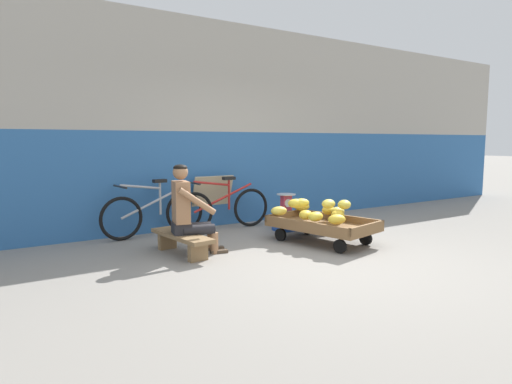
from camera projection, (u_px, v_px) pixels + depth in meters
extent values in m
plane|color=gray|center=(321.00, 262.00, 5.20)|extent=(80.00, 80.00, 0.00)
cube|color=#2D609E|center=(211.00, 179.00, 7.48)|extent=(16.00, 0.30, 1.58)
cube|color=#A8A399|center=(210.00, 77.00, 7.29)|extent=(16.00, 0.30, 1.80)
cube|color=brown|center=(322.00, 226.00, 6.16)|extent=(1.14, 1.59, 0.05)
cube|color=brown|center=(305.00, 225.00, 5.87)|extent=(0.36, 1.41, 0.10)
cube|color=brown|center=(339.00, 218.00, 6.44)|extent=(0.36, 1.41, 0.10)
cube|color=brown|center=(285.00, 215.00, 6.64)|extent=(0.83, 0.23, 0.10)
cube|color=brown|center=(367.00, 228.00, 5.67)|extent=(0.83, 0.23, 0.10)
cylinder|color=black|center=(281.00, 235.00, 6.31)|extent=(0.09, 0.19, 0.18)
cylinder|color=black|center=(308.00, 228.00, 6.76)|extent=(0.09, 0.19, 0.18)
cylinder|color=black|center=(340.00, 246.00, 5.61)|extent=(0.09, 0.19, 0.18)
cylinder|color=black|center=(366.00, 239.00, 6.05)|extent=(0.09, 0.19, 0.18)
ellipsoid|color=gold|center=(302.00, 207.00, 6.75)|extent=(0.27, 0.23, 0.13)
ellipsoid|color=yellow|center=(338.00, 211.00, 6.29)|extent=(0.28, 0.25, 0.13)
ellipsoid|color=gold|center=(337.00, 219.00, 5.65)|extent=(0.27, 0.23, 0.13)
ellipsoid|color=gold|center=(328.00, 210.00, 6.41)|extent=(0.30, 0.28, 0.13)
ellipsoid|color=gold|center=(338.00, 215.00, 5.98)|extent=(0.30, 0.29, 0.13)
ellipsoid|color=gold|center=(316.00, 217.00, 5.86)|extent=(0.28, 0.24, 0.13)
ellipsoid|color=yellow|center=(279.00, 211.00, 6.33)|extent=(0.28, 0.23, 0.13)
ellipsoid|color=gold|center=(306.00, 215.00, 6.00)|extent=(0.30, 0.29, 0.13)
ellipsoid|color=gold|center=(301.00, 203.00, 6.22)|extent=(0.26, 0.21, 0.13)
ellipsoid|color=gold|center=(344.00, 205.00, 6.06)|extent=(0.30, 0.29, 0.13)
ellipsoid|color=gold|center=(296.00, 203.00, 6.21)|extent=(0.26, 0.21, 0.13)
ellipsoid|color=yellow|center=(329.00, 204.00, 6.09)|extent=(0.30, 0.28, 0.13)
cube|color=olive|center=(182.00, 235.00, 5.53)|extent=(0.42, 1.13, 0.05)
cube|color=olive|center=(167.00, 241.00, 5.84)|extent=(0.25, 0.11, 0.22)
cube|color=olive|center=(198.00, 252.00, 5.25)|extent=(0.25, 0.11, 0.22)
cylinder|color=#9E704C|center=(211.00, 240.00, 5.76)|extent=(0.10, 0.10, 0.27)
cube|color=#4C3D2D|center=(215.00, 248.00, 5.80)|extent=(0.23, 0.13, 0.04)
cylinder|color=#232328|center=(196.00, 227.00, 5.67)|extent=(0.42, 0.21, 0.13)
cylinder|color=#9E704C|center=(214.00, 243.00, 5.60)|extent=(0.10, 0.10, 0.27)
cube|color=#4C3D2D|center=(219.00, 251.00, 5.63)|extent=(0.23, 0.13, 0.04)
cylinder|color=#232328|center=(199.00, 230.00, 5.50)|extent=(0.42, 0.21, 0.13)
cube|color=#232328|center=(181.00, 228.00, 5.52)|extent=(0.27, 0.32, 0.14)
cube|color=#9E704C|center=(181.00, 202.00, 5.48)|extent=(0.24, 0.35, 0.52)
cylinder|color=#9E704C|center=(190.00, 197.00, 5.72)|extent=(0.47, 0.17, 0.36)
cylinder|color=#9E704C|center=(197.00, 201.00, 5.35)|extent=(0.47, 0.17, 0.36)
sphere|color=#9E704C|center=(180.00, 172.00, 5.44)|extent=(0.19, 0.19, 0.19)
ellipsoid|color=black|center=(180.00, 168.00, 5.43)|extent=(0.17, 0.17, 0.09)
cube|color=#234CA8|center=(286.00, 221.00, 7.04)|extent=(0.36, 0.28, 0.30)
cylinder|color=#28282D|center=(286.00, 211.00, 7.02)|extent=(0.20, 0.20, 0.03)
cube|color=#C6384C|center=(286.00, 203.00, 7.00)|extent=(0.16, 0.10, 0.24)
cylinder|color=white|center=(288.00, 203.00, 6.96)|extent=(0.13, 0.01, 0.13)
cylinder|color=#B2B5BA|center=(286.00, 194.00, 6.99)|extent=(0.30, 0.30, 0.01)
torus|color=black|center=(121.00, 219.00, 6.30)|extent=(0.64, 0.11, 0.64)
torus|color=black|center=(185.00, 212.00, 6.92)|extent=(0.64, 0.11, 0.64)
cylinder|color=#9EA0A5|center=(154.00, 202.00, 6.59)|extent=(1.03, 0.13, 0.43)
cylinder|color=#9EA0A5|center=(160.00, 199.00, 6.64)|extent=(0.04, 0.04, 0.48)
cylinder|color=#9EA0A5|center=(141.00, 187.00, 6.43)|extent=(0.62, 0.09, 0.12)
cube|color=black|center=(160.00, 181.00, 6.61)|extent=(0.21, 0.12, 0.05)
cylinder|color=black|center=(120.00, 187.00, 6.25)|extent=(0.07, 0.48, 0.03)
torus|color=black|center=(194.00, 212.00, 6.85)|extent=(0.64, 0.07, 0.64)
torus|color=black|center=(251.00, 207.00, 7.36)|extent=(0.64, 0.07, 0.64)
cylinder|color=#AD231E|center=(223.00, 198.00, 7.08)|extent=(1.03, 0.07, 0.43)
cylinder|color=#AD231E|center=(229.00, 195.00, 7.13)|extent=(0.04, 0.04, 0.48)
cylinder|color=#AD231E|center=(212.00, 183.00, 6.95)|extent=(0.62, 0.06, 0.12)
cube|color=black|center=(229.00, 178.00, 7.10)|extent=(0.20, 0.11, 0.05)
cylinder|color=black|center=(194.00, 183.00, 6.79)|extent=(0.04, 0.48, 0.03)
cube|color=#C6B289|center=(211.00, 201.00, 7.35)|extent=(0.70, 0.30, 0.86)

